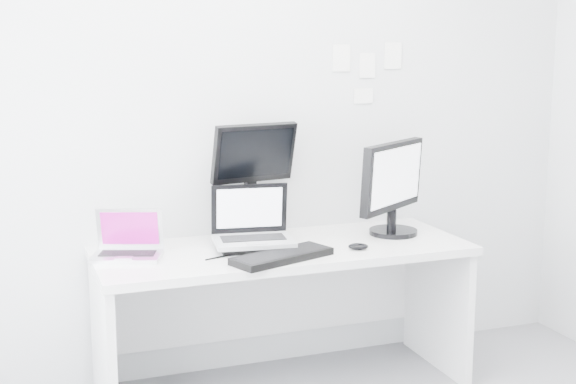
% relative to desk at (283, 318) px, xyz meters
% --- Properties ---
extents(back_wall, '(3.60, 0.00, 3.60)m').
position_rel_desk_xyz_m(back_wall, '(0.00, 0.35, 0.99)').
color(back_wall, silver).
rests_on(back_wall, ground).
extents(desk, '(1.80, 0.70, 0.73)m').
position_rel_desk_xyz_m(desk, '(0.00, 0.00, 0.00)').
color(desk, silver).
rests_on(desk, ground).
extents(macbook, '(0.37, 0.32, 0.23)m').
position_rel_desk_xyz_m(macbook, '(-0.74, 0.04, 0.48)').
color(macbook, silver).
rests_on(macbook, desk).
extents(speaker, '(0.11, 0.11, 0.17)m').
position_rel_desk_xyz_m(speaker, '(-0.18, 0.27, 0.45)').
color(speaker, black).
rests_on(speaker, desk).
extents(dell_laptop, '(0.41, 0.34, 0.31)m').
position_rel_desk_xyz_m(dell_laptop, '(-0.15, -0.01, 0.52)').
color(dell_laptop, '#A1A3A7').
rests_on(dell_laptop, desk).
extents(rear_monitor, '(0.46, 0.23, 0.60)m').
position_rel_desk_xyz_m(rear_monitor, '(-0.07, 0.24, 0.66)').
color(rear_monitor, black).
rests_on(rear_monitor, desk).
extents(samsung_monitor, '(0.58, 0.51, 0.49)m').
position_rel_desk_xyz_m(samsung_monitor, '(0.62, 0.04, 0.61)').
color(samsung_monitor, black).
rests_on(samsung_monitor, desk).
extents(keyboard, '(0.51, 0.33, 0.03)m').
position_rel_desk_xyz_m(keyboard, '(-0.08, -0.23, 0.38)').
color(keyboard, black).
rests_on(keyboard, desk).
extents(mouse, '(0.11, 0.09, 0.03)m').
position_rel_desk_xyz_m(mouse, '(0.32, -0.18, 0.38)').
color(mouse, black).
rests_on(mouse, desk).
extents(wall_note_0, '(0.10, 0.00, 0.14)m').
position_rel_desk_xyz_m(wall_note_0, '(0.45, 0.34, 1.26)').
color(wall_note_0, white).
rests_on(wall_note_0, back_wall).
extents(wall_note_1, '(0.09, 0.00, 0.13)m').
position_rel_desk_xyz_m(wall_note_1, '(0.60, 0.34, 1.22)').
color(wall_note_1, white).
rests_on(wall_note_1, back_wall).
extents(wall_note_2, '(0.10, 0.00, 0.14)m').
position_rel_desk_xyz_m(wall_note_2, '(0.75, 0.34, 1.26)').
color(wall_note_2, white).
rests_on(wall_note_2, back_wall).
extents(wall_note_3, '(0.11, 0.00, 0.08)m').
position_rel_desk_xyz_m(wall_note_3, '(0.58, 0.34, 1.05)').
color(wall_note_3, white).
rests_on(wall_note_3, back_wall).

